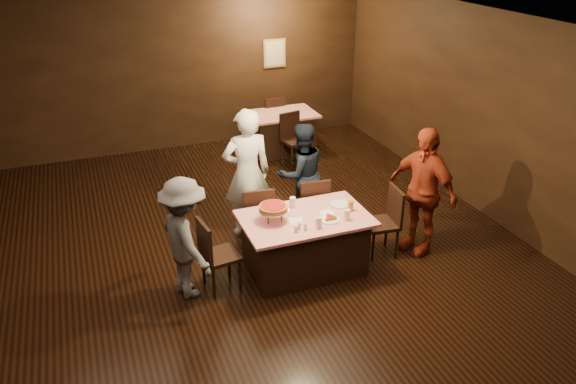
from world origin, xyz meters
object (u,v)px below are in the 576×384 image
(chair_far_left, at_px, (256,216))
(chair_end_right, at_px, (381,222))
(diner_grey_knit, at_px, (185,238))
(glass_amber, at_px, (350,206))
(diner_red_shirt, at_px, (422,191))
(plate_empty, at_px, (340,204))
(back_table, at_px, (282,132))
(chair_far_right, at_px, (311,207))
(chair_back_near, at_px, (295,140))
(glass_front_right, at_px, (347,215))
(diner_navy_hoodie, at_px, (301,174))
(diner_white_jacket, at_px, (247,174))
(main_table, at_px, (305,244))
(chair_back_far, at_px, (271,119))
(glass_back, at_px, (293,202))
(glass_front_left, at_px, (319,222))
(pizza_stand, at_px, (273,208))
(chair_end_left, at_px, (220,254))

(chair_far_left, bearing_deg, chair_end_right, 158.80)
(diner_grey_knit, height_order, glass_amber, diner_grey_knit)
(chair_end_right, relative_size, diner_grey_knit, 0.63)
(diner_red_shirt, xyz_separation_m, plate_empty, (-1.09, 0.22, -0.10))
(back_table, height_order, chair_far_right, chair_far_right)
(chair_far_right, xyz_separation_m, plate_empty, (0.15, -0.60, 0.30))
(chair_back_near, bearing_deg, chair_end_right, -101.87)
(back_table, height_order, diner_red_shirt, diner_red_shirt)
(plate_empty, bearing_deg, glass_amber, -75.96)
(diner_red_shirt, xyz_separation_m, glass_amber, (-1.04, 0.02, -0.04))
(plate_empty, xyz_separation_m, glass_front_right, (-0.10, -0.40, 0.06))
(diner_navy_hoodie, bearing_deg, diner_white_jacket, -0.99)
(chair_end_right, bearing_deg, main_table, -84.14)
(back_table, height_order, glass_amber, glass_amber)
(chair_back_far, bearing_deg, glass_front_right, 76.97)
(diner_navy_hoodie, relative_size, diner_red_shirt, 0.87)
(diner_red_shirt, relative_size, plate_empty, 7.06)
(back_table, xyz_separation_m, chair_far_left, (-1.57, -3.23, 0.09))
(chair_back_far, bearing_deg, back_table, 85.40)
(glass_amber, bearing_deg, diner_red_shirt, -1.03)
(plate_empty, xyz_separation_m, glass_amber, (0.05, -0.20, 0.06))
(chair_end_right, relative_size, glass_amber, 6.79)
(diner_navy_hoodie, height_order, glass_back, diner_navy_hoodie)
(glass_front_left, distance_m, glass_front_right, 0.40)
(main_table, relative_size, chair_far_right, 1.68)
(main_table, xyz_separation_m, glass_back, (-0.05, 0.30, 0.46))
(back_table, relative_size, pizza_stand, 3.42)
(back_table, distance_m, diner_grey_knit, 4.77)
(glass_front_right, bearing_deg, plate_empty, 75.96)
(diner_white_jacket, height_order, plate_empty, diner_white_jacket)
(diner_red_shirt, bearing_deg, diner_navy_hoodie, -157.46)
(chair_end_left, distance_m, diner_grey_knit, 0.49)
(chair_far_right, bearing_deg, diner_red_shirt, 151.58)
(main_table, relative_size, chair_far_left, 1.68)
(glass_front_left, bearing_deg, chair_end_right, 15.95)
(chair_end_right, bearing_deg, pizza_stand, -86.05)
(main_table, height_order, diner_grey_knit, diner_grey_knit)
(pizza_stand, distance_m, plate_empty, 0.97)
(back_table, bearing_deg, chair_far_left, -115.87)
(pizza_stand, xyz_separation_m, glass_back, (0.35, 0.25, -0.11))
(chair_back_far, bearing_deg, glass_amber, 78.43)
(glass_front_left, bearing_deg, diner_grey_knit, 167.69)
(chair_back_far, xyz_separation_m, pizza_stand, (-1.57, -4.53, 0.48))
(chair_far_left, bearing_deg, glass_back, 133.24)
(pizza_stand, bearing_deg, chair_far_left, 90.00)
(chair_back_far, relative_size, pizza_stand, 2.50)
(plate_empty, height_order, glass_front_left, glass_front_left)
(chair_back_far, height_order, pizza_stand, pizza_stand)
(chair_end_right, relative_size, diner_white_jacket, 0.51)
(glass_front_left, bearing_deg, chair_back_near, 72.69)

